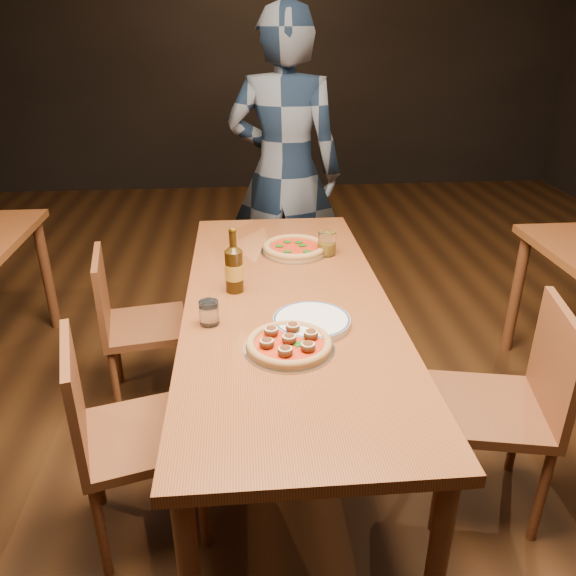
{
  "coord_description": "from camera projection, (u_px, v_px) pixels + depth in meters",
  "views": [
    {
      "loc": [
        -0.17,
        -1.98,
        1.74
      ],
      "look_at": [
        0.0,
        -0.05,
        0.82
      ],
      "focal_mm": 35.0,
      "sensor_mm": 36.0,
      "label": 1
    }
  ],
  "objects": [
    {
      "name": "ground",
      "position": [
        287.0,
        447.0,
        2.54
      ],
      "size": [
        9.0,
        9.0,
        0.0
      ],
      "primitive_type": "plane",
      "color": "black"
    },
    {
      "name": "table_main",
      "position": [
        287.0,
        315.0,
        2.25
      ],
      "size": [
        0.8,
        2.0,
        0.75
      ],
      "color": "maroon",
      "rests_on": "ground"
    },
    {
      "name": "chair_main_nw",
      "position": [
        140.0,
        434.0,
        1.97
      ],
      "size": [
        0.49,
        0.49,
        0.86
      ],
      "primitive_type": null,
      "rotation": [
        0.0,
        0.0,
        1.84
      ],
      "color": "#582F17",
      "rests_on": "ground"
    },
    {
      "name": "chair_main_sw",
      "position": [
        146.0,
        325.0,
        2.72
      ],
      "size": [
        0.45,
        0.45,
        0.83
      ],
      "primitive_type": null,
      "rotation": [
        0.0,
        0.0,
        1.74
      ],
      "color": "#582F17",
      "rests_on": "ground"
    },
    {
      "name": "chair_main_e",
      "position": [
        490.0,
        407.0,
        2.08
      ],
      "size": [
        0.49,
        0.49,
        0.9
      ],
      "primitive_type": null,
      "rotation": [
        0.0,
        0.0,
        -1.78
      ],
      "color": "#582F17",
      "rests_on": "ground"
    },
    {
      "name": "chair_end",
      "position": [
        284.0,
        261.0,
        3.38
      ],
      "size": [
        0.46,
        0.46,
        0.88
      ],
      "primitive_type": null,
      "rotation": [
        0.0,
        0.0,
        -0.14
      ],
      "color": "#582F17",
      "rests_on": "ground"
    },
    {
      "name": "pizza_meatball",
      "position": [
        289.0,
        343.0,
        1.87
      ],
      "size": [
        0.31,
        0.31,
        0.06
      ],
      "rotation": [
        0.0,
        0.0,
        0.01
      ],
      "color": "#B7B7BF",
      "rests_on": "table_main"
    },
    {
      "name": "pizza_margherita",
      "position": [
        295.0,
        248.0,
        2.67
      ],
      "size": [
        0.32,
        0.32,
        0.04
      ],
      "rotation": [
        0.0,
        0.0,
        0.02
      ],
      "color": "#B7B7BF",
      "rests_on": "table_main"
    },
    {
      "name": "plate_stack",
      "position": [
        312.0,
        322.0,
        2.02
      ],
      "size": [
        0.28,
        0.28,
        0.03
      ],
      "primitive_type": "cylinder",
      "color": "white",
      "rests_on": "table_main"
    },
    {
      "name": "beer_bottle",
      "position": [
        234.0,
        270.0,
        2.24
      ],
      "size": [
        0.07,
        0.07,
        0.26
      ],
      "rotation": [
        0.0,
        0.0,
        0.31
      ],
      "color": "black",
      "rests_on": "table_main"
    },
    {
      "name": "water_glass",
      "position": [
        209.0,
        313.0,
        2.02
      ],
      "size": [
        0.07,
        0.07,
        0.09
      ],
      "primitive_type": "cylinder",
      "color": "white",
      "rests_on": "table_main"
    },
    {
      "name": "amber_glass",
      "position": [
        327.0,
        244.0,
        2.62
      ],
      "size": [
        0.09,
        0.09,
        0.11
      ],
      "primitive_type": "cylinder",
      "color": "#8C660F",
      "rests_on": "table_main"
    },
    {
      "name": "diner",
      "position": [
        285.0,
        173.0,
        3.33
      ],
      "size": [
        0.76,
        0.58,
        1.86
      ],
      "primitive_type": "imported",
      "rotation": [
        0.0,
        0.0,
        2.92
      ],
      "color": "black",
      "rests_on": "ground"
    }
  ]
}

